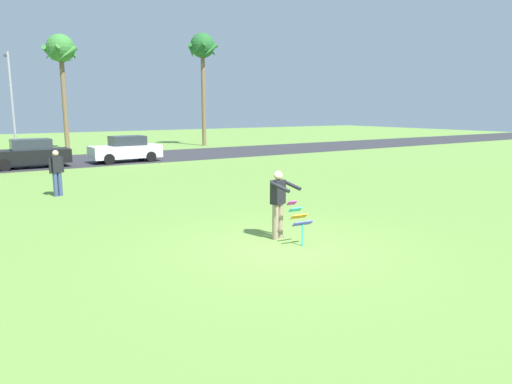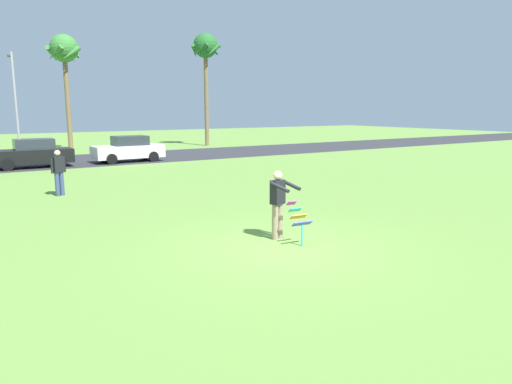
# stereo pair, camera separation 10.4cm
# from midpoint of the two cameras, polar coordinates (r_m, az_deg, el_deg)

# --- Properties ---
(ground_plane) EXTENTS (120.00, 120.00, 0.00)m
(ground_plane) POSITION_cam_midpoint_polar(r_m,az_deg,el_deg) (11.01, 3.54, -6.97)
(ground_plane) COLOR olive
(road_strip) EXTENTS (120.00, 8.00, 0.01)m
(road_strip) POSITION_cam_midpoint_polar(r_m,az_deg,el_deg) (31.54, -21.15, 3.61)
(road_strip) COLOR #2D2D33
(road_strip) RESTS_ON ground
(person_kite_flyer) EXTENTS (0.66, 0.74, 1.73)m
(person_kite_flyer) POSITION_cam_midpoint_polar(r_m,az_deg,el_deg) (11.59, 3.00, -1.23)
(person_kite_flyer) COLOR gray
(person_kite_flyer) RESTS_ON ground
(kite_held) EXTENTS (0.52, 0.66, 1.03)m
(kite_held) POSITION_cam_midpoint_polar(r_m,az_deg,el_deg) (11.22, 5.51, -3.12)
(kite_held) COLOR #D83399
(kite_held) RESTS_ON ground
(parked_car_black) EXTENTS (4.20, 1.84, 1.60)m
(parked_car_black) POSITION_cam_midpoint_polar(r_m,az_deg,el_deg) (28.67, -25.68, 4.25)
(parked_car_black) COLOR black
(parked_car_black) RESTS_ON ground
(parked_car_white) EXTENTS (4.26, 1.95, 1.60)m
(parked_car_white) POSITION_cam_midpoint_polar(r_m,az_deg,el_deg) (29.81, -15.29, 5.08)
(parked_car_white) COLOR white
(parked_car_white) RESTS_ON ground
(palm_tree_right_near) EXTENTS (2.58, 2.71, 8.84)m
(palm_tree_right_near) POSITION_cam_midpoint_polar(r_m,az_deg,el_deg) (39.74, -22.41, 15.45)
(palm_tree_right_near) COLOR brown
(palm_tree_right_near) RESTS_ON ground
(palm_tree_centre_far) EXTENTS (2.58, 2.71, 9.66)m
(palm_tree_centre_far) POSITION_cam_midpoint_polar(r_m,az_deg,el_deg) (42.07, -6.15, 16.83)
(palm_tree_centre_far) COLOR brown
(palm_tree_centre_far) RESTS_ON ground
(streetlight_pole) EXTENTS (0.24, 1.65, 7.00)m
(streetlight_pole) POSITION_cam_midpoint_polar(r_m,az_deg,el_deg) (36.21, -27.43, 10.26)
(streetlight_pole) COLOR #9E9EA3
(streetlight_pole) RESTS_ON ground
(person_walker_near) EXTENTS (0.55, 0.32, 1.73)m
(person_walker_near) POSITION_cam_midpoint_polar(r_m,az_deg,el_deg) (18.91, -22.95, 2.36)
(person_walker_near) COLOR #384772
(person_walker_near) RESTS_ON ground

